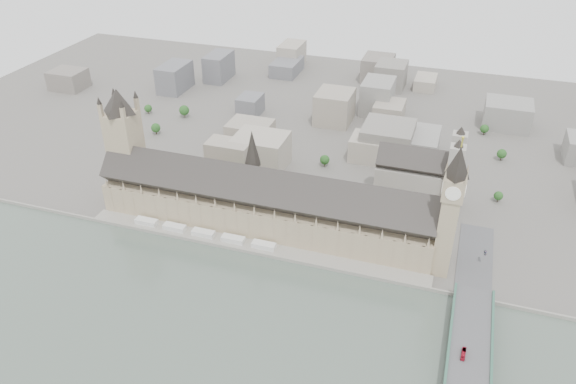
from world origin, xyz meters
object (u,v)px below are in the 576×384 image
(westminster_bridge, at_px, (467,377))
(car_approach, at_px, (485,253))
(elizabeth_tower, at_px, (451,204))
(westminster_abbey, at_px, (420,178))
(victoria_tower, at_px, (125,141))
(palace_of_westminster, at_px, (263,204))
(red_bus_north, at_px, (463,354))

(westminster_bridge, height_order, car_approach, car_approach)
(elizabeth_tower, relative_size, westminster_abbey, 1.58)
(westminster_bridge, bearing_deg, victoria_tower, 158.22)
(palace_of_westminster, height_order, elizabeth_tower, elizabeth_tower)
(palace_of_westminster, relative_size, westminster_abbey, 3.90)
(palace_of_westminster, relative_size, red_bus_north, 27.70)
(elizabeth_tower, xyz_separation_m, westminster_abbey, (-27.08, 87.00, -33.01))
(victoria_tower, distance_m, westminster_bridge, 309.91)
(palace_of_westminster, xyz_separation_m, victoria_tower, (-122.00, 6.30, 32.50))
(westminster_bridge, height_order, westminster_abbey, westminster_abbey)
(palace_of_westminster, distance_m, westminster_bridge, 195.05)
(palace_of_westminster, relative_size, car_approach, 54.67)
(victoria_tower, distance_m, westminster_abbey, 244.79)
(westminster_bridge, relative_size, car_approach, 67.05)
(palace_of_westminster, height_order, red_bus_north, palace_of_westminster)
(elizabeth_tower, bearing_deg, westminster_bridge, -75.89)
(westminster_abbey, xyz_separation_m, car_approach, (56.64, -68.85, -14.13))
(victoria_tower, height_order, westminster_abbey, victoria_tower)
(victoria_tower, bearing_deg, palace_of_westminster, -2.96)
(palace_of_westminster, distance_m, westminster_abbey, 134.09)
(victoria_tower, distance_m, red_bus_north, 301.72)
(elizabeth_tower, height_order, red_bus_north, elizabeth_tower)
(elizabeth_tower, height_order, westminster_abbey, elizabeth_tower)
(westminster_bridge, relative_size, red_bus_north, 33.97)
(elizabeth_tower, relative_size, victoria_tower, 1.07)
(palace_of_westminster, distance_m, victoria_tower, 126.41)
(westminster_bridge, height_order, red_bus_north, red_bus_north)
(palace_of_westminster, bearing_deg, car_approach, 2.20)
(palace_of_westminster, height_order, westminster_abbey, westminster_abbey)
(elizabeth_tower, bearing_deg, palace_of_westminster, 175.15)
(westminster_abbey, bearing_deg, elizabeth_tower, -72.71)
(victoria_tower, bearing_deg, red_bus_north, -20.12)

